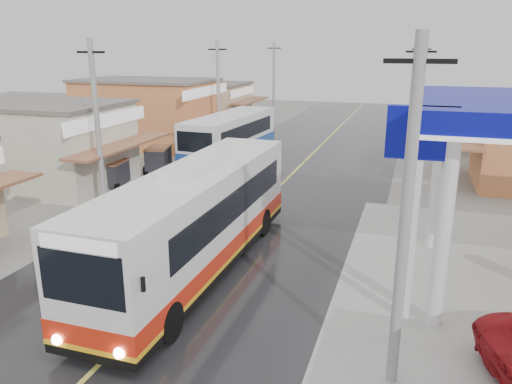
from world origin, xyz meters
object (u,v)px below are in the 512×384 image
cyclist (93,241)px  tricycle_far (158,158)px  coach_bus (198,219)px  tricycle_near (113,173)px  second_bus (230,138)px

cyclist → tricycle_far: cyclist is taller
coach_bus → tricycle_near: size_ratio=6.16×
tricycle_near → tricycle_far: tricycle_far is taller
cyclist → tricycle_far: (-4.07, 12.53, 0.19)m
cyclist → tricycle_near: (-4.71, 8.54, 0.16)m
cyclist → tricycle_far: bearing=101.6°
tricycle_far → cyclist: bearing=-85.2°
coach_bus → second_bus: coach_bus is taller
second_bus → cyclist: second_bus is taller
coach_bus → second_bus: (-4.78, 15.92, -0.13)m
second_bus → tricycle_far: bearing=-127.4°
cyclist → tricycle_near: bearing=112.5°
coach_bus → cyclist: (-4.09, -0.42, -1.16)m
coach_bus → tricycle_near: 12.02m
coach_bus → second_bus: 16.62m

